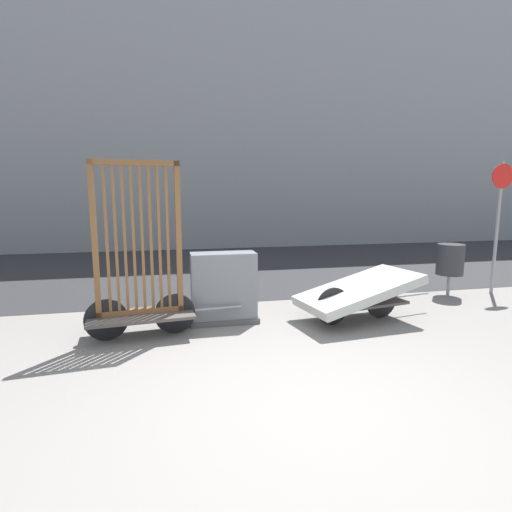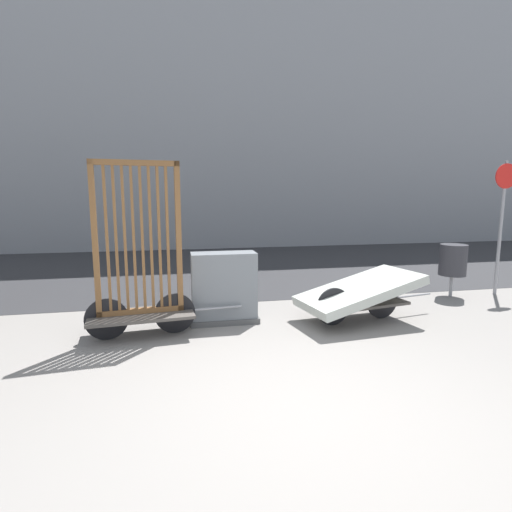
{
  "view_description": "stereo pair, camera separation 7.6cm",
  "coord_description": "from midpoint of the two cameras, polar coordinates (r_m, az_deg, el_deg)",
  "views": [
    {
      "loc": [
        -1.16,
        -3.08,
        1.87
      ],
      "look_at": [
        0.0,
        2.2,
        1.03
      ],
      "focal_mm": 28.0,
      "sensor_mm": 36.0,
      "label": 1
    },
    {
      "loc": [
        -1.08,
        -3.1,
        1.87
      ],
      "look_at": [
        0.0,
        2.2,
        1.03
      ],
      "focal_mm": 28.0,
      "sensor_mm": 36.0,
      "label": 2
    }
  ],
  "objects": [
    {
      "name": "bike_cart_with_mattress",
      "position": [
        6.1,
        14.08,
        -5.08
      ],
      "size": [
        2.29,
        1.26,
        0.73
      ],
      "rotation": [
        0.0,
        0.0,
        0.18
      ],
      "color": "#4C4742",
      "rests_on": "ground_plane"
    },
    {
      "name": "road_strip",
      "position": [
        10.43,
        -5.99,
        -1.55
      ],
      "size": [
        56.0,
        7.07,
        0.01
      ],
      "color": "#2D2D30",
      "rests_on": "ground_plane"
    },
    {
      "name": "bike_cart_with_bedframe",
      "position": [
        5.42,
        -16.61,
        -3.04
      ],
      "size": [
        2.07,
        0.81,
        2.3
      ],
      "rotation": [
        0.0,
        0.0,
        0.1
      ],
      "color": "#4C4742",
      "rests_on": "ground_plane"
    },
    {
      "name": "building_facade",
      "position": [
        16.14,
        -8.66,
        20.89
      ],
      "size": [
        48.0,
        4.0,
        10.55
      ],
      "color": "gray",
      "rests_on": "ground_plane"
    },
    {
      "name": "ground_plane",
      "position": [
        3.78,
        7.04,
        -20.92
      ],
      "size": [
        60.0,
        60.0,
        0.0
      ],
      "primitive_type": "plane",
      "color": "gray"
    },
    {
      "name": "sign_post",
      "position": [
        8.68,
        31.15,
        5.34
      ],
      "size": [
        0.45,
        0.06,
        2.47
      ],
      "color": "gray",
      "rests_on": "ground_plane"
    },
    {
      "name": "trash_bin",
      "position": [
        8.14,
        25.76,
        -0.49
      ],
      "size": [
        0.47,
        0.47,
        0.97
      ],
      "color": "gray",
      "rests_on": "ground_plane"
    },
    {
      "name": "utility_cabinet",
      "position": [
        5.88,
        -5.01,
        -4.93
      ],
      "size": [
        1.0,
        0.45,
        1.04
      ],
      "color": "#4C4C4C",
      "rests_on": "ground_plane"
    }
  ]
}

